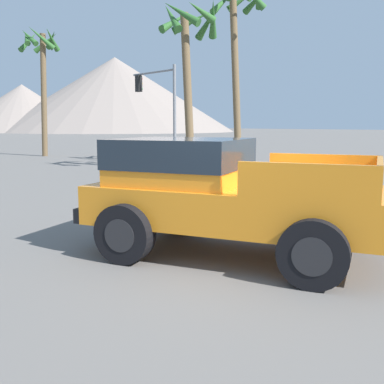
{
  "coord_description": "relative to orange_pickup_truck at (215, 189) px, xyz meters",
  "views": [
    {
      "loc": [
        -5.03,
        -4.84,
        2.12
      ],
      "look_at": [
        0.2,
        1.02,
        0.93
      ],
      "focal_mm": 42.0,
      "sensor_mm": 36.0,
      "label": 1
    }
  ],
  "objects": [
    {
      "name": "ground_plane",
      "position": [
        -0.06,
        -0.3,
        -1.07
      ],
      "size": [
        320.0,
        320.0,
        0.0
      ],
      "primitive_type": "plane",
      "color": "slate"
    },
    {
      "name": "orange_pickup_truck",
      "position": [
        0.0,
        0.0,
        0.0
      ],
      "size": [
        3.85,
        5.18,
        1.88
      ],
      "rotation": [
        0.0,
        0.0,
        0.45
      ],
      "color": "orange",
      "rests_on": "ground_plane"
    },
    {
      "name": "red_convertible_car",
      "position": [
        3.51,
        0.07,
        -0.68
      ],
      "size": [
        2.91,
        4.43,
        1.0
      ],
      "rotation": [
        0.0,
        0.0,
        0.31
      ],
      "color": "red",
      "rests_on": "ground_plane"
    },
    {
      "name": "traffic_light_main",
      "position": [
        9.86,
        14.38,
        2.52
      ],
      "size": [
        0.38,
        3.66,
        5.12
      ],
      "rotation": [
        0.0,
        0.0,
        1.57
      ],
      "color": "slate",
      "rests_on": "ground_plane"
    },
    {
      "name": "palm_tree_tall",
      "position": [
        8.42,
        10.11,
        4.47
      ],
      "size": [
        2.84,
        2.85,
        7.36
      ],
      "color": "brown",
      "rests_on": "ground_plane"
    },
    {
      "name": "palm_tree_short",
      "position": [
        12.34,
        10.83,
        5.73
      ],
      "size": [
        2.86,
        2.84,
        9.13
      ],
      "color": "brown",
      "rests_on": "ground_plane"
    },
    {
      "name": "palm_tree_leaning",
      "position": [
        7.59,
        23.74,
        5.03
      ],
      "size": [
        2.63,
        2.73,
        8.23
      ],
      "color": "brown",
      "rests_on": "ground_plane"
    }
  ]
}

